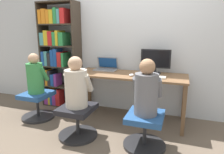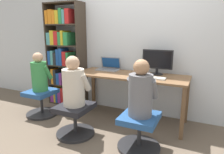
# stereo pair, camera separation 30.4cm
# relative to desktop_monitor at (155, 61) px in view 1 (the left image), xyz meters

# --- Properties ---
(ground_plane) EXTENTS (14.00, 14.00, 0.00)m
(ground_plane) POSITION_rel_desktop_monitor_xyz_m (-0.37, -0.51, -0.96)
(ground_plane) COLOR brown
(wall_back) EXTENTS (10.00, 0.05, 2.60)m
(wall_back) POSITION_rel_desktop_monitor_xyz_m (-0.37, 0.21, 0.34)
(wall_back) COLOR silver
(wall_back) RESTS_ON ground_plane
(desk) EXTENTS (1.77, 0.65, 0.76)m
(desk) POSITION_rel_desktop_monitor_xyz_m (-0.37, -0.18, -0.28)
(desk) COLOR brown
(desk) RESTS_ON ground_plane
(desktop_monitor) EXTENTS (0.47, 0.19, 0.38)m
(desktop_monitor) POSITION_rel_desktop_monitor_xyz_m (0.00, 0.00, 0.00)
(desktop_monitor) COLOR black
(desktop_monitor) RESTS_ON desk
(laptop) EXTENTS (0.38, 0.27, 0.22)m
(laptop) POSITION_rel_desktop_monitor_xyz_m (-0.84, 0.00, -0.15)
(laptop) COLOR gray
(laptop) RESTS_ON desk
(keyboard) EXTENTS (0.43, 0.14, 0.03)m
(keyboard) POSITION_rel_desktop_monitor_xyz_m (-0.02, -0.31, -0.19)
(keyboard) COLOR silver
(keyboard) RESTS_ON desk
(computer_mouse_by_keyboard) EXTENTS (0.07, 0.11, 0.03)m
(computer_mouse_by_keyboard) POSITION_rel_desktop_monitor_xyz_m (-0.31, -0.30, -0.18)
(computer_mouse_by_keyboard) COLOR silver
(computer_mouse_by_keyboard) RESTS_ON desk
(office_chair_left) EXTENTS (0.53, 0.53, 0.44)m
(office_chair_left) POSITION_rel_desktop_monitor_xyz_m (0.02, -0.91, -0.72)
(office_chair_left) COLOR #262628
(office_chair_left) RESTS_ON ground_plane
(office_chair_right) EXTENTS (0.53, 0.53, 0.44)m
(office_chair_right) POSITION_rel_desktop_monitor_xyz_m (-0.89, -0.96, -0.72)
(office_chair_right) COLOR #262628
(office_chair_right) RESTS_ON ground_plane
(person_at_monitor) EXTENTS (0.35, 0.32, 0.68)m
(person_at_monitor) POSITION_rel_desktop_monitor_xyz_m (0.02, -0.90, -0.22)
(person_at_monitor) COLOR slate
(person_at_monitor) RESTS_ON office_chair_left
(person_at_laptop) EXTENTS (0.36, 0.32, 0.67)m
(person_at_laptop) POSITION_rel_desktop_monitor_xyz_m (-0.89, -0.95, -0.23)
(person_at_laptop) COLOR beige
(person_at_laptop) RESTS_ON office_chair_right
(bookshelf) EXTENTS (0.73, 0.32, 1.93)m
(bookshelf) POSITION_rel_desktop_monitor_xyz_m (-1.82, -0.01, 0.05)
(bookshelf) COLOR #382D23
(bookshelf) RESTS_ON ground_plane
(office_chair_side) EXTENTS (0.53, 0.53, 0.44)m
(office_chair_side) POSITION_rel_desktop_monitor_xyz_m (-1.82, -0.64, -0.72)
(office_chair_side) COLOR #262628
(office_chair_side) RESTS_ON ground_plane
(person_near_shelf) EXTENTS (0.31, 0.30, 0.65)m
(person_near_shelf) POSITION_rel_desktop_monitor_xyz_m (-1.82, -0.64, -0.24)
(person_near_shelf) COLOR #388C47
(person_near_shelf) RESTS_ON office_chair_side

